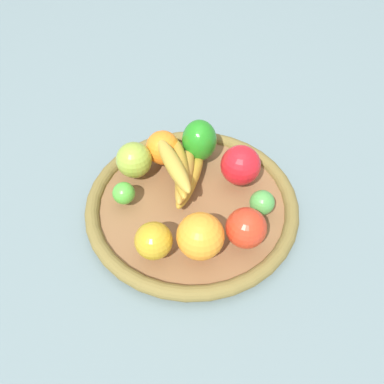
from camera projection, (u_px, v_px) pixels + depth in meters
name	position (u px, v px, depth m)	size (l,w,h in m)	color
ground_plane	(192.00, 209.00, 0.83)	(2.40, 2.40, 0.00)	slate
basket	(192.00, 204.00, 0.81)	(0.42, 0.42, 0.03)	brown
banana_bunch	(183.00, 171.00, 0.80)	(0.12, 0.16, 0.07)	#B98E28
apple_0	(241.00, 165.00, 0.81)	(0.08, 0.08, 0.08)	red
apple_3	(246.00, 228.00, 0.71)	(0.07, 0.07, 0.07)	red
orange_1	(163.00, 148.00, 0.84)	(0.07, 0.07, 0.07)	orange
lime_1	(262.00, 203.00, 0.76)	(0.05, 0.05, 0.05)	#4C9B43
lime_0	(124.00, 193.00, 0.78)	(0.04, 0.04, 0.04)	green
bell_pepper	(199.00, 140.00, 0.85)	(0.08, 0.07, 0.09)	#23861D
apple_2	(154.00, 241.00, 0.70)	(0.07, 0.07, 0.07)	#BA901F
orange_0	(200.00, 236.00, 0.69)	(0.08, 0.08, 0.08)	orange
apple_1	(134.00, 160.00, 0.82)	(0.07, 0.07, 0.07)	#8DA737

